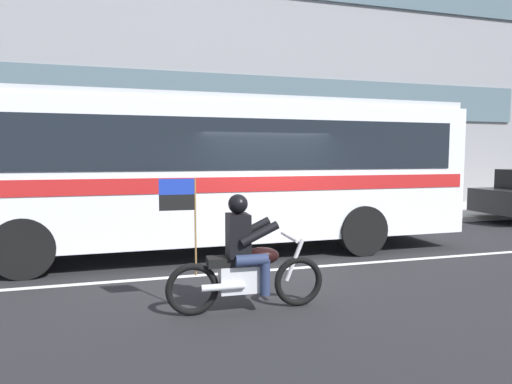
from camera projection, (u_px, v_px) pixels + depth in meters
The scene contains 7 objects.
ground_plane at pixel (267, 262), 8.40m from camera, with size 60.00×60.00×0.00m, color black.
sidewalk_curb at pixel (218, 221), 13.29m from camera, with size 28.00×3.80×0.15m, color #B7B2A8.
lane_center_stripe at pixel (277, 269), 7.83m from camera, with size 26.60×0.14×0.01m, color silver.
office_building_facade at pixel (205, 43), 14.99m from camera, with size 28.00×0.89×11.96m.
transit_bus at pixel (210, 164), 9.14m from camera, with size 10.85×2.71×3.22m.
motorcycle_with_rider at pixel (245, 262), 5.70m from camera, with size 2.20×0.64×1.78m.
fire_hydrant at pixel (387, 204), 13.85m from camera, with size 0.22×0.30×0.75m.
Camera 1 is at (-2.45, -7.89, 2.06)m, focal length 30.26 mm.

